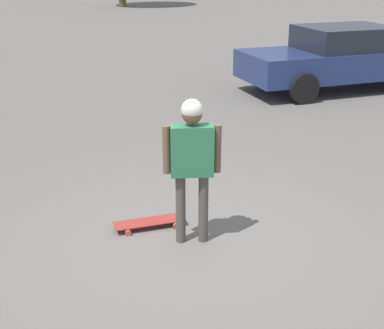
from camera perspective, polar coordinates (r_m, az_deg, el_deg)
name	(u,v)px	position (r m, az deg, el deg)	size (l,w,h in m)	color
ground_plane	(192,240)	(6.22, 0.00, -8.11)	(220.00, 220.00, 0.00)	slate
person	(192,153)	(5.78, 0.00, 1.19)	(0.56, 0.41, 1.67)	#4C4742
skateboard	(150,222)	(6.50, -4.53, -6.13)	(0.89, 0.47, 0.08)	#A5332D
car_parked_near	(340,57)	(13.68, 15.53, 10.96)	(5.10, 3.04, 1.53)	navy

